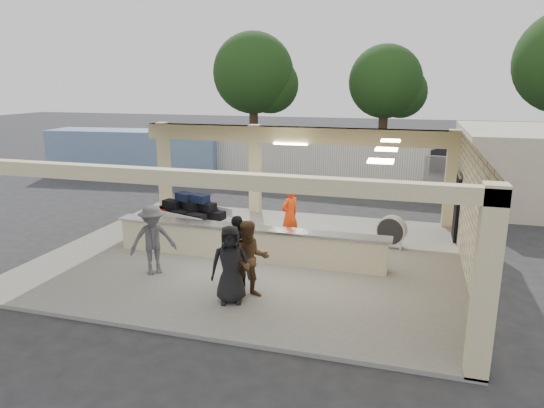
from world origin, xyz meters
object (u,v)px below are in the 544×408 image
(drum_fan, at_px, (392,231))
(container_white, at_px, (305,157))
(passenger_a, at_px, (250,260))
(passenger_c, at_px, (153,240))
(baggage_handler, at_px, (290,215))
(passenger_d, at_px, (231,264))
(car_white_a, at_px, (520,175))
(passenger_b, at_px, (237,251))
(luggage_cart, at_px, (190,213))
(container_blue, at_px, (136,153))
(car_dark, at_px, (463,162))
(baggage_counter, at_px, (247,243))

(drum_fan, xyz_separation_m, container_white, (-4.97, 9.92, 0.69))
(passenger_a, bearing_deg, passenger_c, 138.09)
(passenger_c, bearing_deg, baggage_handler, 9.51)
(passenger_d, xyz_separation_m, car_white_a, (8.97, 16.05, -0.31))
(passenger_b, relative_size, passenger_d, 0.99)
(luggage_cart, relative_size, container_blue, 0.29)
(car_dark, distance_m, container_blue, 18.55)
(passenger_a, relative_size, passenger_b, 1.03)
(drum_fan, bearing_deg, baggage_counter, -136.91)
(baggage_handler, xyz_separation_m, container_white, (-1.83, 10.42, 0.30))
(baggage_counter, distance_m, passenger_b, 1.96)
(passenger_c, bearing_deg, car_white_a, 11.67)
(car_dark, xyz_separation_m, container_blue, (-17.81, -5.17, 0.50))
(drum_fan, xyz_separation_m, passenger_c, (-6.04, -3.96, 0.40))
(drum_fan, relative_size, container_white, 0.08)
(car_dark, height_order, container_blue, container_blue)
(drum_fan, height_order, passenger_b, passenger_b)
(car_dark, bearing_deg, container_blue, 148.39)
(passenger_b, bearing_deg, luggage_cart, 157.15)
(baggage_handler, height_order, passenger_d, baggage_handler)
(passenger_a, distance_m, container_white, 14.69)
(passenger_a, relative_size, car_dark, 0.41)
(passenger_a, bearing_deg, car_dark, 42.71)
(baggage_counter, height_order, container_white, container_white)
(luggage_cart, xyz_separation_m, car_white_a, (12.15, 11.65, -0.17))
(luggage_cart, bearing_deg, passenger_d, -35.68)
(car_white_a, bearing_deg, passenger_c, 148.49)
(passenger_b, height_order, passenger_c, passenger_c)
(baggage_counter, relative_size, passenger_d, 4.41)
(baggage_handler, bearing_deg, car_white_a, 173.50)
(passenger_a, xyz_separation_m, container_white, (-1.92, 14.56, 0.29))
(car_white_a, height_order, container_blue, container_blue)
(passenger_c, relative_size, passenger_d, 1.02)
(passenger_d, height_order, car_dark, passenger_d)
(baggage_counter, height_order, passenger_d, passenger_d)
(car_dark, bearing_deg, baggage_handler, -161.18)
(drum_fan, bearing_deg, container_white, 130.69)
(baggage_handler, bearing_deg, passenger_a, 31.86)
(baggage_handler, bearing_deg, container_blue, -99.38)
(drum_fan, bearing_deg, passenger_d, -110.07)
(passenger_a, relative_size, container_white, 0.15)
(luggage_cart, relative_size, passenger_c, 1.50)
(passenger_b, distance_m, container_blue, 17.14)
(luggage_cart, bearing_deg, passenger_c, -62.21)
(baggage_counter, distance_m, passenger_d, 2.91)
(baggage_counter, distance_m, container_blue, 15.50)
(car_dark, height_order, container_white, container_white)
(passenger_b, height_order, car_white_a, passenger_b)
(baggage_counter, height_order, passenger_b, passenger_b)
(passenger_d, height_order, container_white, container_white)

